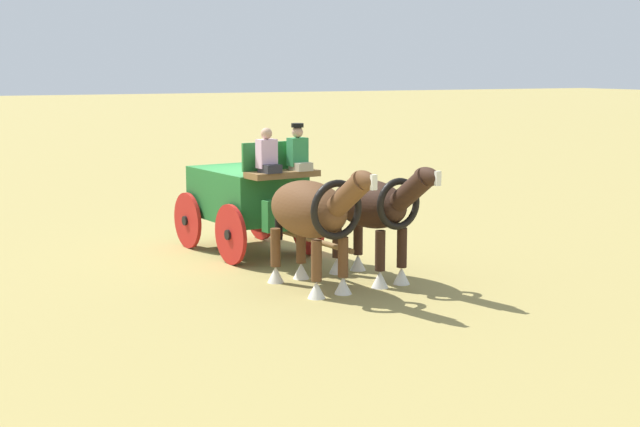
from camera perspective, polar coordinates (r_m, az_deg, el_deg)
ground_plane at (r=19.09m, az=-4.63°, el=-2.37°), size 220.00×220.00×0.00m
show_wagon at (r=18.74m, az=-4.43°, el=1.11°), size 5.48×2.22×2.74m
draft_horse_near at (r=16.23m, az=3.42°, el=0.35°), size 2.96×1.11×2.20m
draft_horse_off at (r=15.51m, az=-0.47°, el=0.05°), size 2.97×1.20×2.22m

